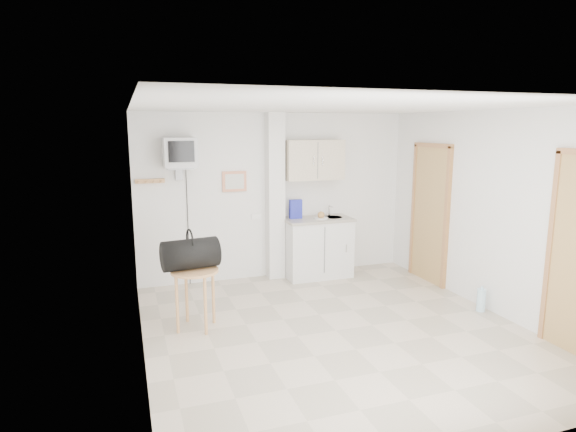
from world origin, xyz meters
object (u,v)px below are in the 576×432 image
object	(u,v)px
crt_television	(180,153)
water_bottle	(481,300)
round_table	(195,279)
duffel_bag	(190,254)

from	to	relation	value
crt_television	water_bottle	bearing A→B (deg)	-31.09
crt_television	round_table	world-z (taller)	crt_television
duffel_bag	water_bottle	distance (m)	3.65
crt_television	duffel_bag	xyz separation A→B (m)	(-0.08, -1.38, -1.06)
crt_television	duffel_bag	distance (m)	1.74
crt_television	round_table	bearing A→B (deg)	-91.78
duffel_bag	crt_television	bearing A→B (deg)	78.34
crt_television	water_bottle	size ratio (longest dim) A/B	6.63
round_table	duffel_bag	world-z (taller)	duffel_bag
round_table	water_bottle	xyz separation A→B (m)	(3.47, -0.65, -0.44)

